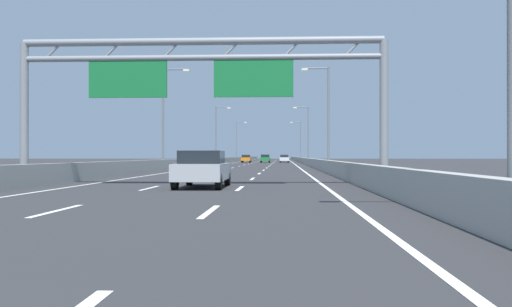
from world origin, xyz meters
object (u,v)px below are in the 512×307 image
(streetlamp_left_far, at_px, (217,131))
(silver_car, at_px, (203,169))
(green_car, at_px, (265,159))
(streetlamp_right_mid, at_px, (326,111))
(streetlamp_right_far, at_px, (307,131))
(orange_car, at_px, (246,159))
(black_car, at_px, (284,158))
(streetlamp_left_mid, at_px, (166,112))
(streetlamp_left_distant, at_px, (237,139))
(streetlamp_right_distant, at_px, (299,138))
(sign_gantry, at_px, (199,74))
(white_car, at_px, (284,159))

(streetlamp_left_far, height_order, silver_car, streetlamp_left_far)
(green_car, bearing_deg, streetlamp_right_mid, -81.86)
(streetlamp_right_far, height_order, orange_car, streetlamp_right_far)
(silver_car, relative_size, black_car, 0.94)
(silver_car, distance_m, black_car, 100.98)
(streetlamp_left_mid, distance_m, streetlamp_right_mid, 14.93)
(streetlamp_left_distant, relative_size, streetlamp_right_distant, 1.00)
(streetlamp_left_mid, bearing_deg, orange_car, 85.52)
(green_car, bearing_deg, sign_gantry, -90.26)
(black_car, height_order, white_car, black_car)
(streetlamp_left_distant, xyz_separation_m, green_car, (7.72, -31.01, -4.65))
(orange_car, distance_m, white_car, 7.16)
(silver_car, bearing_deg, streetlamp_right_far, 84.06)
(streetlamp_right_far, bearing_deg, orange_car, 133.51)
(streetlamp_left_far, bearing_deg, streetlamp_right_distant, 69.86)
(streetlamp_right_far, bearing_deg, streetlamp_left_mid, -110.14)
(streetlamp_right_distant, bearing_deg, streetlamp_right_far, -90.00)
(streetlamp_left_far, bearing_deg, streetlamp_left_mid, -90.00)
(orange_car, bearing_deg, streetlamp_left_distant, 97.94)
(streetlamp_left_far, relative_size, silver_car, 2.18)
(streetlamp_left_distant, distance_m, black_car, 15.34)
(streetlamp_right_far, relative_size, white_car, 2.13)
(streetlamp_left_far, bearing_deg, white_car, 44.18)
(streetlamp_right_mid, relative_size, streetlamp_right_distant, 1.00)
(streetlamp_left_mid, height_order, streetlamp_right_mid, same)
(streetlamp_left_mid, bearing_deg, streetlamp_left_far, 90.00)
(streetlamp_left_distant, bearing_deg, streetlamp_left_mid, -90.00)
(streetlamp_right_distant, bearing_deg, sign_gantry, -93.98)
(streetlamp_right_far, height_order, streetlamp_right_distant, same)
(silver_car, height_order, white_car, silver_car)
(streetlamp_left_far, bearing_deg, green_car, 51.53)
(green_car, bearing_deg, white_car, 18.84)
(streetlamp_left_mid, bearing_deg, green_car, 81.30)
(streetlamp_left_distant, distance_m, streetlamp_right_distant, 14.93)
(streetlamp_right_far, xyz_separation_m, orange_car, (-10.84, 11.42, -4.67))
(streetlamp_left_distant, relative_size, silver_car, 2.18)
(silver_car, bearing_deg, streetlamp_right_distant, 86.25)
(streetlamp_left_distant, bearing_deg, orange_car, -82.06)
(black_car, bearing_deg, streetlamp_left_mid, -98.90)
(green_car, bearing_deg, streetlamp_left_distant, 103.97)
(sign_gantry, height_order, streetlamp_left_mid, streetlamp_left_mid)
(streetlamp_right_far, relative_size, streetlamp_right_distant, 1.00)
(streetlamp_right_mid, relative_size, orange_car, 2.29)
(sign_gantry, bearing_deg, streetlamp_left_distant, 93.86)
(green_car, relative_size, white_car, 0.93)
(streetlamp_right_far, height_order, green_car, streetlamp_right_far)
(streetlamp_right_distant, bearing_deg, black_car, -111.38)
(sign_gantry, bearing_deg, streetlamp_right_far, 83.67)
(silver_car, bearing_deg, streetlamp_right_mid, 75.90)
(silver_car, bearing_deg, streetlamp_left_mid, 105.01)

